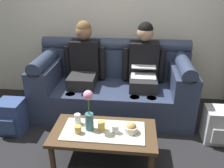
{
  "coord_description": "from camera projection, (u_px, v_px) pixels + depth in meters",
  "views": [
    {
      "loc": [
        0.28,
        -1.71,
        1.74
      ],
      "look_at": [
        0.02,
        0.84,
        0.55
      ],
      "focal_mm": 37.76,
      "sensor_mm": 36.0,
      "label": 1
    }
  ],
  "objects": [
    {
      "name": "couch",
      "position": [
        113.0,
        86.0,
        3.2
      ],
      "size": [
        2.03,
        0.88,
        0.96
      ],
      "color": "#2D3851",
      "rests_on": "ground_plane"
    },
    {
      "name": "person_left",
      "position": [
        84.0,
        65.0,
        3.11
      ],
      "size": [
        0.56,
        0.67,
        1.22
      ],
      "color": "#232326",
      "rests_on": "ground_plane"
    },
    {
      "name": "person_right",
      "position": [
        144.0,
        67.0,
        3.04
      ],
      "size": [
        0.56,
        0.67,
        1.22
      ],
      "color": "#232326",
      "rests_on": "ground_plane"
    },
    {
      "name": "coffee_table",
      "position": [
        104.0,
        134.0,
        2.33
      ],
      "size": [
        1.03,
        0.54,
        0.35
      ],
      "color": "#47331E",
      "rests_on": "ground_plane"
    },
    {
      "name": "flower_vase",
      "position": [
        89.0,
        111.0,
        2.25
      ],
      "size": [
        0.09,
        0.09,
        0.42
      ],
      "color": "#336672",
      "rests_on": "coffee_table"
    },
    {
      "name": "snack_bowl",
      "position": [
        131.0,
        128.0,
        2.27
      ],
      "size": [
        0.13,
        0.13,
        0.11
      ],
      "color": "silver",
      "rests_on": "coffee_table"
    },
    {
      "name": "cup_near_left",
      "position": [
        78.0,
        119.0,
        2.4
      ],
      "size": [
        0.06,
        0.06,
        0.11
      ],
      "primitive_type": "cylinder",
      "color": "white",
      "rests_on": "coffee_table"
    },
    {
      "name": "cup_near_right",
      "position": [
        101.0,
        126.0,
        2.3
      ],
      "size": [
        0.07,
        0.07,
        0.09
      ],
      "primitive_type": "cylinder",
      "color": "gold",
      "rests_on": "coffee_table"
    },
    {
      "name": "cup_far_center",
      "position": [
        115.0,
        129.0,
        2.27
      ],
      "size": [
        0.07,
        0.07,
        0.08
      ],
      "primitive_type": "cylinder",
      "color": "silver",
      "rests_on": "coffee_table"
    },
    {
      "name": "cup_far_left",
      "position": [
        78.0,
        129.0,
        2.26
      ],
      "size": [
        0.07,
        0.07,
        0.08
      ],
      "primitive_type": "cylinder",
      "color": "gold",
      "rests_on": "coffee_table"
    },
    {
      "name": "backpack_left",
      "position": [
        12.0,
        117.0,
        2.81
      ],
      "size": [
        0.29,
        0.32,
        0.4
      ],
      "color": "#33477A",
      "rests_on": "ground_plane"
    },
    {
      "name": "backpack_right",
      "position": [
        219.0,
        125.0,
        2.65
      ],
      "size": [
        0.33,
        0.31,
        0.4
      ],
      "color": "#B7B7BC",
      "rests_on": "ground_plane"
    }
  ]
}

